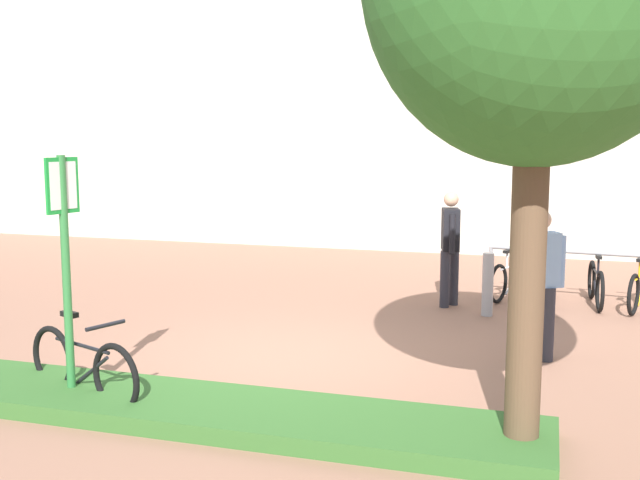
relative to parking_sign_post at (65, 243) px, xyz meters
name	(u,v)px	position (x,y,z in m)	size (l,w,h in m)	color
ground_plane	(286,359)	(1.49, 1.94, -1.55)	(60.00, 60.00, 0.00)	#936651
building_facade	(423,21)	(1.49, 10.92, 3.45)	(28.00, 1.20, 10.00)	beige
planter_strip	(162,405)	(0.96, 0.00, -1.47)	(7.00, 1.10, 0.16)	#336028
parking_sign_post	(65,243)	(0.00, 0.00, 0.00)	(0.12, 0.36, 2.37)	#2D7238
bike_at_sign	(83,366)	(0.08, 0.09, -1.20)	(1.59, 0.67, 0.86)	black
bike_rack_cluster	(596,283)	(5.01, 5.92, -1.21)	(3.19, 1.80, 0.83)	#99999E
bollard_steel	(488,285)	(3.51, 4.78, -1.10)	(0.16, 0.16, 0.90)	#ADADB2
person_suited_dark	(450,241)	(2.91, 5.24, -0.57)	(0.32, 0.60, 1.72)	#2D2D38
person_shirt_blue	(539,275)	(4.23, 2.79, -0.57)	(0.56, 0.39, 1.72)	#2D2D38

